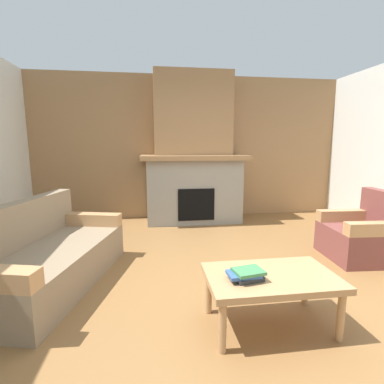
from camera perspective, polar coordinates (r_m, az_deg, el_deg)
ground at (r=3.06m, az=7.66°, el=-18.31°), size 9.00×9.00×0.00m
wall_back_wood_panel at (r=5.65m, az=-0.32°, el=8.75°), size 6.00×0.12×2.70m
fireplace at (r=5.28m, az=0.23°, el=6.68°), size 1.90×0.82×2.70m
couch at (r=3.32m, az=-26.99°, el=-11.63°), size 1.25×1.95×0.85m
armchair at (r=4.21m, az=30.87°, el=-7.44°), size 0.81×0.81×0.85m
coffee_table at (r=2.40m, az=15.40°, el=-16.72°), size 1.00×0.60×0.43m
book_stack_near_edge at (r=2.24m, az=10.82°, el=-15.82°), size 0.27×0.20×0.08m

